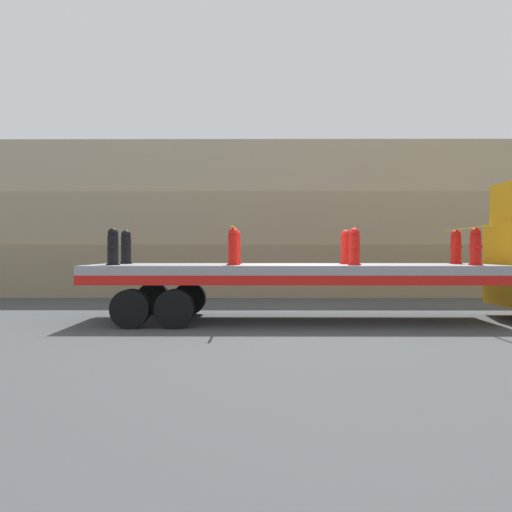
{
  "coord_description": "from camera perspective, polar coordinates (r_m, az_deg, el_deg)",
  "views": [
    {
      "loc": [
        -0.76,
        -11.27,
        1.58
      ],
      "look_at": [
        -0.82,
        0.0,
        1.47
      ],
      "focal_mm": 35.0,
      "sensor_mm": 36.0,
      "label": 1
    }
  ],
  "objects": [
    {
      "name": "fire_hydrant_red_far_2",
      "position": [
        11.98,
        10.22,
        0.98
      ],
      "size": [
        0.29,
        0.45,
        0.8
      ],
      "color": "red",
      "rests_on": "flatbed_trailer"
    },
    {
      "name": "cargo_strap_middle",
      "position": [
        12.21,
        22.81,
        2.91
      ],
      "size": [
        0.05,
        2.61,
        0.01
      ],
      "color": "yellow",
      "rests_on": "fire_hydrant_red_near_3"
    },
    {
      "name": "fire_hydrant_red_near_1",
      "position": [
        10.75,
        -2.59,
        1.04
      ],
      "size": [
        0.29,
        0.45,
        0.8
      ],
      "color": "red",
      "rests_on": "flatbed_trailer"
    },
    {
      "name": "fire_hydrant_red_near_2",
      "position": [
        10.93,
        11.17,
        1.02
      ],
      "size": [
        0.29,
        0.45,
        0.8
      ],
      "color": "red",
      "rests_on": "flatbed_trailer"
    },
    {
      "name": "rock_cliff",
      "position": [
        18.4,
        2.67,
        4.06
      ],
      "size": [
        60.0,
        3.3,
        5.4
      ],
      "color": "gray",
      "rests_on": "ground_plane"
    },
    {
      "name": "ground_plane",
      "position": [
        11.4,
        4.15,
        -7.39
      ],
      "size": [
        120.0,
        120.0,
        0.0
      ],
      "primitive_type": "plane",
      "color": "#3F4244"
    },
    {
      "name": "fire_hydrant_red_far_3",
      "position": [
        12.69,
        21.88,
        0.92
      ],
      "size": [
        0.29,
        0.45,
        0.8
      ],
      "color": "red",
      "rests_on": "flatbed_trailer"
    },
    {
      "name": "fire_hydrant_red_near_3",
      "position": [
        11.71,
        23.79,
        0.95
      ],
      "size": [
        0.29,
        0.45,
        0.8
      ],
      "color": "red",
      "rests_on": "flatbed_trailer"
    },
    {
      "name": "cargo_strap_rear",
      "position": [
        11.29,
        -2.46,
        3.15
      ],
      "size": [
        0.05,
        2.61,
        0.01
      ],
      "color": "yellow",
      "rests_on": "fire_hydrant_red_near_1"
    },
    {
      "name": "fire_hydrant_black_near_0",
      "position": [
        11.19,
        -16.04,
        1.0
      ],
      "size": [
        0.29,
        0.45,
        0.8
      ],
      "color": "black",
      "rests_on": "flatbed_trailer"
    },
    {
      "name": "flatbed_trailer",
      "position": [
        11.29,
        1.99,
        -2.09
      ],
      "size": [
        9.01,
        2.52,
        1.28
      ],
      "color": "gray",
      "rests_on": "ground_plane"
    },
    {
      "name": "fire_hydrant_black_far_0",
      "position": [
        12.21,
        -14.64,
        0.96
      ],
      "size": [
        0.29,
        0.45,
        0.8
      ],
      "color": "black",
      "rests_on": "flatbed_trailer"
    },
    {
      "name": "fire_hydrant_red_far_1",
      "position": [
        11.81,
        -2.33,
        0.99
      ],
      "size": [
        0.29,
        0.45,
        0.8
      ],
      "color": "red",
      "rests_on": "flatbed_trailer"
    }
  ]
}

